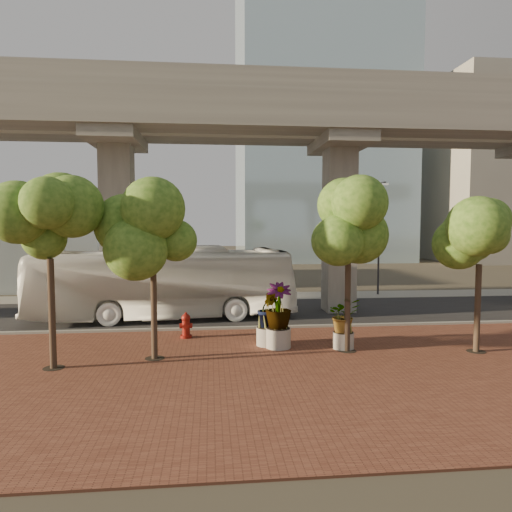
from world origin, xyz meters
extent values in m
plane|color=#3D362C|center=(0.00, 0.00, 0.00)|extent=(160.00, 160.00, 0.00)
cube|color=brown|center=(0.00, -8.00, 0.03)|extent=(70.00, 13.00, 0.06)
cube|color=black|center=(0.00, 2.00, 0.02)|extent=(90.00, 8.00, 0.04)
cube|color=gray|center=(0.00, -2.00, 0.08)|extent=(70.00, 0.25, 0.16)
cube|color=gray|center=(0.00, 7.50, 0.03)|extent=(90.00, 3.00, 0.06)
cube|color=gray|center=(0.00, 0.40, 10.50)|extent=(72.00, 2.40, 1.80)
cube|color=gray|center=(0.00, 3.60, 10.50)|extent=(72.00, 2.40, 1.80)
cube|color=gray|center=(0.00, -0.70, 11.90)|extent=(72.00, 0.12, 1.00)
cube|color=gray|center=(0.00, 4.70, 11.90)|extent=(72.00, 0.12, 1.00)
cube|color=#9B988C|center=(38.00, 36.00, 12.00)|extent=(18.00, 16.00, 24.00)
imported|color=white|center=(-3.49, 0.81, 1.86)|extent=(13.51, 4.11, 3.71)
cylinder|color=maroon|center=(-2.19, -3.42, 0.11)|extent=(0.49, 0.49, 0.11)
cylinder|color=maroon|center=(-2.19, -3.42, 0.51)|extent=(0.33, 0.33, 0.79)
sphere|color=maroon|center=(-2.19, -3.42, 0.90)|extent=(0.38, 0.38, 0.38)
cylinder|color=maroon|center=(-2.19, -3.42, 1.08)|extent=(0.11, 0.11, 0.14)
cylinder|color=maroon|center=(-2.19, -3.42, 0.58)|extent=(0.54, 0.22, 0.22)
cylinder|color=#9C968D|center=(4.00, -5.74, 0.38)|extent=(0.82, 0.82, 0.64)
imported|color=#2C5616|center=(4.00, -5.74, 1.38)|extent=(1.82, 1.82, 1.36)
cylinder|color=gray|center=(1.50, -5.35, 0.44)|extent=(0.98, 0.98, 0.76)
imported|color=#2C5616|center=(1.50, -5.35, 1.71)|extent=(2.39, 2.39, 1.79)
cylinder|color=#A39B93|center=(1.14, -4.95, 0.42)|extent=(0.92, 0.92, 0.72)
imported|color=#2C5616|center=(1.14, -4.95, 1.55)|extent=(2.05, 2.05, 1.54)
cylinder|color=#483729|center=(-6.40, -7.15, 1.91)|extent=(0.22, 0.22, 3.69)
cylinder|color=black|center=(-6.40, -7.15, 0.07)|extent=(0.70, 0.70, 0.01)
cylinder|color=#483729|center=(-3.15, -6.35, 1.82)|extent=(0.22, 0.22, 3.53)
cylinder|color=black|center=(-3.15, -6.35, 0.07)|extent=(0.70, 0.70, 0.01)
cylinder|color=#483729|center=(4.04, -6.08, 1.81)|extent=(0.22, 0.22, 3.50)
cylinder|color=black|center=(4.04, -6.08, 0.07)|extent=(0.70, 0.70, 0.01)
cylinder|color=#483729|center=(8.89, -6.67, 1.72)|extent=(0.22, 0.22, 3.33)
cylinder|color=black|center=(8.89, -6.67, 0.07)|extent=(0.70, 0.70, 0.01)
cylinder|color=#323238|center=(-11.86, 6.77, 3.71)|extent=(0.13, 0.13, 7.35)
cube|color=#323238|center=(-11.86, 6.31, 7.39)|extent=(0.14, 0.92, 0.14)
cube|color=silver|center=(-11.86, 5.85, 7.30)|extent=(0.37, 0.18, 0.11)
cylinder|color=#2C2C31|center=(10.37, 7.48, 3.83)|extent=(0.13, 0.13, 7.58)
cube|color=#2C2C31|center=(10.37, 7.01, 7.62)|extent=(0.14, 0.95, 0.14)
cube|color=silver|center=(10.37, 6.53, 7.53)|extent=(0.38, 0.19, 0.11)
camera|label=1|loc=(-1.11, -22.76, 4.89)|focal=32.00mm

